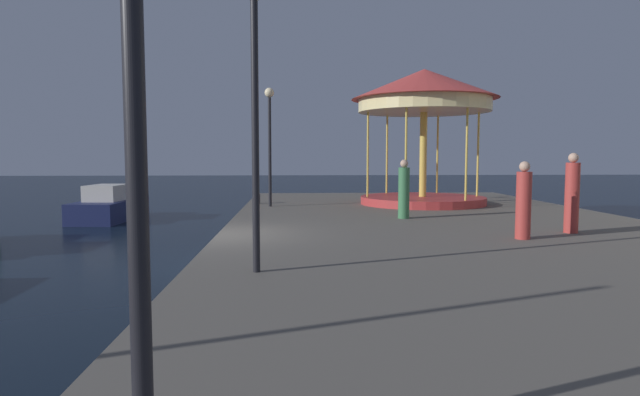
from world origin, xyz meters
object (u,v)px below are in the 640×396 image
motorboat_navy (109,207)px  person_far_corner (404,191)px  lamp_post_far_end (270,126)px  carousel (424,104)px  lamp_post_mid_promenade (255,76)px  person_by_the_water (572,195)px  bollard_north (257,199)px  person_mid_promenade (524,203)px

motorboat_navy → person_far_corner: person_far_corner is taller
lamp_post_far_end → carousel: bearing=6.1°
lamp_post_mid_promenade → person_by_the_water: size_ratio=2.38×
carousel → bollard_north: (-6.57, 0.53, -3.73)m
lamp_post_mid_promenade → person_mid_promenade: (5.89, 3.14, -2.35)m
motorboat_navy → lamp_post_far_end: (6.88, -2.55, 3.25)m
carousel → lamp_post_mid_promenade: size_ratio=1.21×
lamp_post_mid_promenade → person_by_the_water: bearing=28.2°
person_mid_promenade → person_far_corner: bearing=115.2°
lamp_post_far_end → person_far_corner: lamp_post_far_end is taller
person_far_corner → motorboat_navy: bearing=149.5°
lamp_post_far_end → person_by_the_water: (7.78, -7.21, -2.09)m
lamp_post_far_end → person_far_corner: size_ratio=2.47×
bollard_north → person_far_corner: (4.83, -5.20, 0.64)m
carousel → person_by_the_water: (1.79, -7.85, -3.00)m
carousel → lamp_post_mid_promenade: 13.20m
lamp_post_far_end → person_by_the_water: 10.81m
person_by_the_water → person_far_corner: person_by_the_water is taller
lamp_post_far_end → person_by_the_water: size_ratio=2.24×
carousel → lamp_post_mid_promenade: carousel is taller
lamp_post_mid_promenade → person_far_corner: 8.56m
carousel → person_mid_promenade: size_ratio=3.18×
lamp_post_far_end → person_by_the_water: bearing=-42.8°
bollard_north → motorboat_navy: bearing=167.7°
motorboat_navy → person_mid_promenade: (13.04, -10.64, 1.07)m
lamp_post_mid_promenade → lamp_post_far_end: (-0.27, 11.23, -0.17)m
carousel → lamp_post_far_end: carousel is taller
lamp_post_mid_promenade → person_by_the_water: (7.51, 4.02, -2.25)m
person_by_the_water → person_mid_promenade: person_by_the_water is taller
person_far_corner → person_by_the_water: bearing=-42.0°
motorboat_navy → lamp_post_mid_promenade: size_ratio=0.94×
motorboat_navy → person_far_corner: size_ratio=2.47×
bollard_north → person_far_corner: person_far_corner is taller
motorboat_navy → person_by_the_water: size_ratio=2.24×
bollard_north → person_mid_promenade: size_ratio=0.22×
carousel → bollard_north: bearing=175.4°
lamp_post_mid_promenade → bollard_north: 12.79m
lamp_post_mid_promenade → person_far_corner: (3.98, 7.21, -2.35)m
lamp_post_far_end → person_far_corner: (4.25, -4.02, -2.18)m
motorboat_navy → lamp_post_far_end: size_ratio=1.00×
lamp_post_far_end → bollard_north: bearing=116.0°
motorboat_navy → carousel: 13.67m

